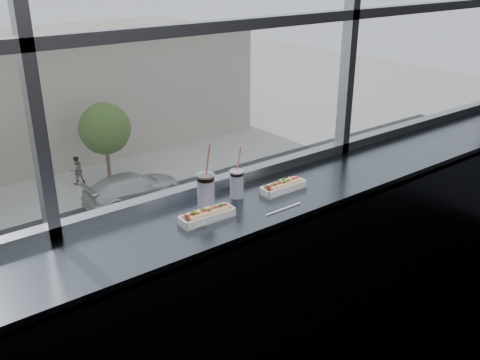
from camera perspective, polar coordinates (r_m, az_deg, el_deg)
wall_back_lower at (r=3.37m, az=-1.67°, el=-9.22°), size 6.00×0.00×6.00m
counter at (r=2.93m, az=1.39°, el=-2.84°), size 6.00×0.55×0.06m
counter_fascia at (r=3.03m, az=4.40°, el=-13.42°), size 6.00×0.04×1.04m
hotdog_tray_left at (r=2.71m, az=-3.53°, el=-3.71°), size 0.30×0.10×0.07m
hotdog_tray_right at (r=3.05m, az=4.65°, el=-0.63°), size 0.28×0.09×0.07m
soda_cup_left at (r=2.80m, az=-3.67°, el=-1.03°), size 0.10×0.10×0.37m
soda_cup_right at (r=2.93m, az=-0.35°, el=-0.25°), size 0.08×0.08×0.30m
loose_straw at (r=2.83m, az=4.67°, el=-3.09°), size 0.24×0.01×0.01m
wrapper at (r=2.66m, az=-4.37°, el=-4.64°), size 0.09×0.07×0.02m
car_near_d at (r=23.06m, az=-14.60°, el=-10.01°), size 3.52×6.70×2.13m
car_near_e at (r=27.21m, az=3.21°, el=-3.87°), size 3.00×6.60×2.16m
car_far_c at (r=31.51m, az=-11.42°, el=-0.35°), size 3.09×6.91×2.27m
pedestrian_d at (r=34.88m, az=-17.07°, el=1.28°), size 0.98×0.74×2.21m
tree_right at (r=34.34m, az=-14.22°, el=5.31°), size 3.23×3.23×5.05m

